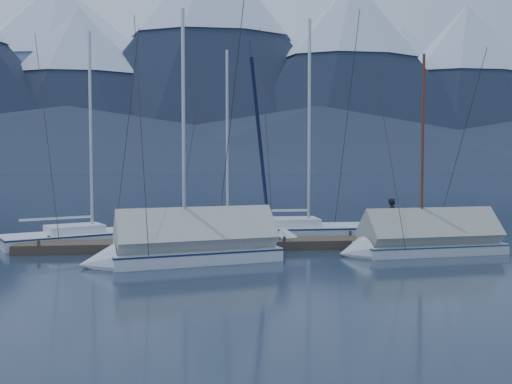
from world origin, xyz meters
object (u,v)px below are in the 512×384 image
at_px(sailboat_open_left, 105,237).
at_px(sailboat_covered_near, 418,243).
at_px(sailboat_open_mid, 238,239).
at_px(sailboat_covered_far, 181,249).
at_px(person, 393,217).
at_px(sailboat_open_right, 321,232).

distance_m(sailboat_open_left, sailboat_covered_near, 12.79).
bearing_deg(sailboat_covered_near, sailboat_open_mid, 151.46).
distance_m(sailboat_covered_far, person, 9.08).
bearing_deg(person, sailboat_covered_near, -157.30).
bearing_deg(sailboat_covered_near, person, 92.54).
xyz_separation_m(sailboat_covered_near, sailboat_covered_far, (-8.62, -0.77, 0.05)).
distance_m(sailboat_open_left, sailboat_open_mid, 5.71).
height_order(sailboat_open_right, person, sailboat_open_right).
relative_size(sailboat_covered_far, person, 5.95).
relative_size(sailboat_open_mid, sailboat_open_right, 0.82).
xyz_separation_m(sailboat_covered_far, person, (8.52, 3.06, 0.66)).
xyz_separation_m(sailboat_open_left, sailboat_covered_far, (3.33, -5.32, 0.28)).
bearing_deg(sailboat_covered_far, person, 19.74).
bearing_deg(sailboat_open_left, sailboat_open_mid, -11.12).
distance_m(sailboat_open_left, sailboat_open_right, 9.51).
xyz_separation_m(sailboat_open_left, sailboat_open_mid, (5.61, -1.10, -0.02)).
bearing_deg(sailboat_open_left, sailboat_covered_near, -20.85).
bearing_deg(sailboat_covered_far, sailboat_open_mid, 61.63).
relative_size(sailboat_open_mid, person, 5.66).
distance_m(sailboat_open_mid, person, 6.42).
height_order(sailboat_open_left, sailboat_covered_far, sailboat_open_left).
height_order(sailboat_covered_near, person, sailboat_covered_near).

